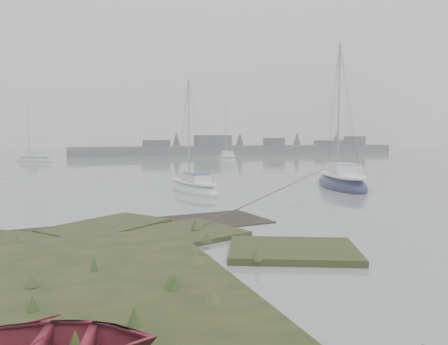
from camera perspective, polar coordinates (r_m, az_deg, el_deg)
ground at (r=41.40m, az=-13.27°, el=0.21°), size 160.00×160.00×0.00m
far_shoreline at (r=79.70m, az=2.95°, el=3.13°), size 60.00×8.00×4.15m
sailboat_main at (r=28.51m, az=15.09°, el=-1.27°), size 4.44×7.38×9.90m
sailboat_white at (r=25.31m, az=-3.91°, el=-2.07°), size 2.46×5.20×7.05m
sailboat_far_b at (r=54.52m, az=0.38°, el=1.71°), size 3.21×6.31×8.51m
sailboat_far_c at (r=59.68m, az=-23.56°, el=1.56°), size 5.35×5.30×8.00m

